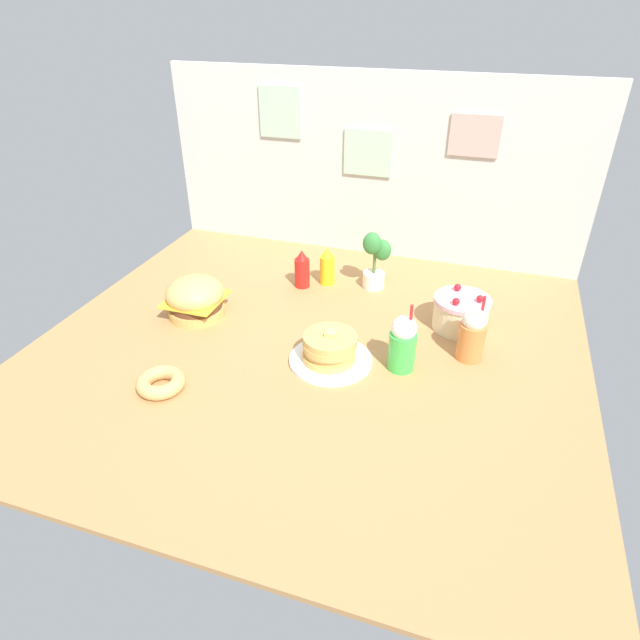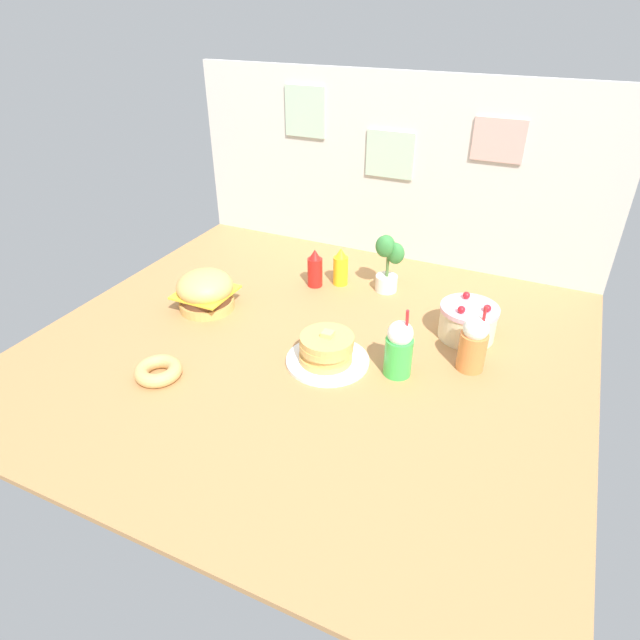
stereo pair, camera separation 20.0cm
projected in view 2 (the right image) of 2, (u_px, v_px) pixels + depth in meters
name	position (u px, v px, depth m)	size (l,w,h in m)	color
ground_plane	(307.00, 348.00, 2.08)	(2.07, 1.90, 0.02)	#B27F4C
back_wall	(393.00, 169.00, 2.57)	(2.07, 0.04, 0.88)	beige
burger	(205.00, 291.00, 2.28)	(0.24, 0.24, 0.17)	#DBA859
pancake_stack	(327.00, 351.00, 1.95)	(0.31, 0.31, 0.13)	white
layer_cake	(468.00, 321.00, 2.09)	(0.23, 0.23, 0.16)	beige
ketchup_bottle	(315.00, 269.00, 2.46)	(0.07, 0.07, 0.18)	red
mustard_bottle	(341.00, 268.00, 2.47)	(0.07, 0.07, 0.18)	yellow
cream_soda_cup	(399.00, 349.00, 1.87)	(0.10, 0.10, 0.27)	green
orange_float_cup	(473.00, 343.00, 1.90)	(0.10, 0.10, 0.27)	orange
donut_pink_glaze	(158.00, 370.00, 1.89)	(0.17, 0.17, 0.05)	tan
potted_plant	(388.00, 261.00, 2.38)	(0.13, 0.11, 0.28)	white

